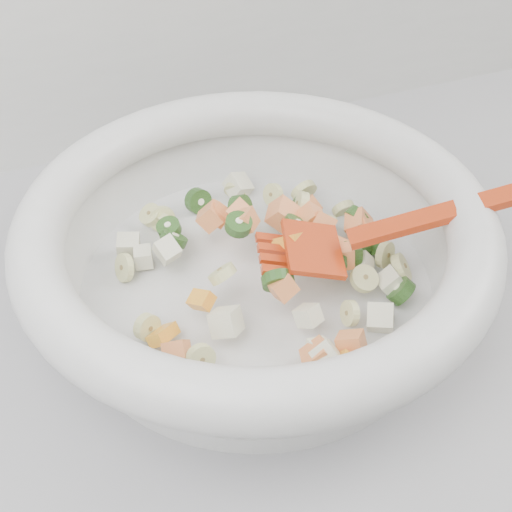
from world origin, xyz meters
name	(u,v)px	position (x,y,z in m)	size (l,w,h in m)	color
mixing_bowl	(257,244)	(0.12, 1.43, 0.96)	(0.47, 0.41, 0.13)	silver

